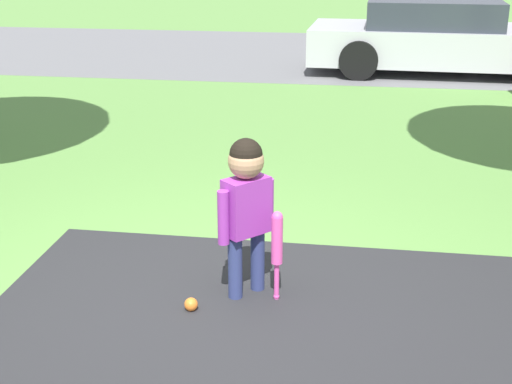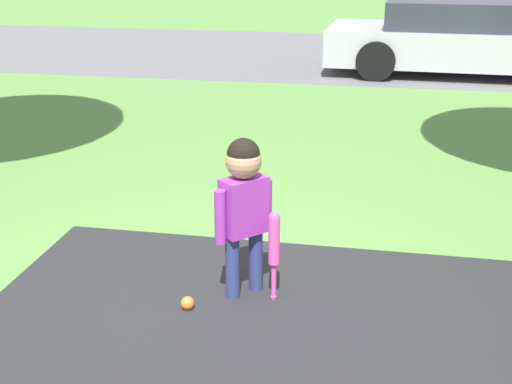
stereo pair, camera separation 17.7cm
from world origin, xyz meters
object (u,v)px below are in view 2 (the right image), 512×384
Objects in this scene: child at (244,195)px; parked_car at (462,39)px; baseball_bat at (274,244)px; sports_ball at (187,303)px.

parked_car reaches higher than child.
parked_car is (1.72, 8.27, 0.18)m from baseball_bat.
child reaches higher than baseball_bat.
sports_ball is at bearing -102.90° from parked_car.
child is at bearing -101.38° from parked_car.
baseball_bat is 8.44m from parked_car.
child is 8.44m from parked_car.
child is at bearing 165.88° from baseball_bat.
parked_car is at bearing 29.29° from child.
parked_car reaches higher than baseball_bat.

